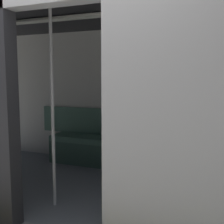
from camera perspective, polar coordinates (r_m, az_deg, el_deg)
name	(u,v)px	position (r m, az deg, el deg)	size (l,w,h in m)	color
train_car	(102,70)	(3.45, -2.04, 8.47)	(6.40, 2.57, 2.35)	silver
bench_seat	(130,147)	(4.44, 3.66, -7.15)	(2.78, 0.44, 0.47)	#4C7566
person_seated	(137,128)	(4.29, 5.11, -3.20)	(0.55, 0.68, 1.19)	#4C8CC6
handbag	(171,138)	(4.30, 11.79, -5.12)	(0.26, 0.15, 0.17)	brown
book	(114,137)	(4.57, 0.34, -5.16)	(0.15, 0.22, 0.03)	#33723F
grab_pole_door	(53,108)	(3.13, -11.96, 0.71)	(0.04, 0.04, 2.21)	silver
grab_pole_far	(125,111)	(2.86, 2.57, 0.29)	(0.04, 0.04, 2.21)	silver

